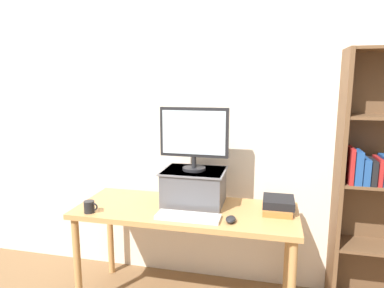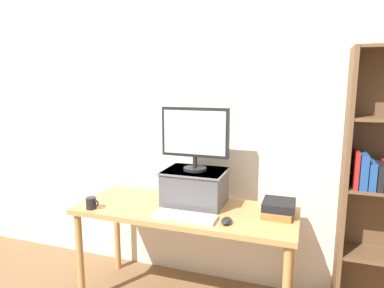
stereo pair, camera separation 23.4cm
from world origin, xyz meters
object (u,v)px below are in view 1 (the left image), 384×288
at_px(riser_box, 194,186).
at_px(bookshelf_unit, 381,182).
at_px(computer_mouse, 231,219).
at_px(keyboard, 188,217).
at_px(book_stack, 278,205).
at_px(coffee_mug, 90,207).
at_px(desk, 186,219).
at_px(computer_monitor, 194,135).

bearing_deg(riser_box, bookshelf_unit, 7.67).
xyz_separation_m(bookshelf_unit, computer_mouse, (-0.97, -0.45, -0.18)).
xyz_separation_m(keyboard, book_stack, (0.57, 0.26, 0.03)).
bearing_deg(computer_mouse, coffee_mug, -176.56).
xyz_separation_m(computer_mouse, book_stack, (0.29, 0.26, 0.03)).
distance_m(bookshelf_unit, coffee_mug, 1.99).
bearing_deg(keyboard, riser_box, 94.98).
height_order(bookshelf_unit, book_stack, bookshelf_unit).
distance_m(riser_box, coffee_mug, 0.73).
relative_size(riser_box, computer_mouse, 4.31).
height_order(desk, bookshelf_unit, bookshelf_unit).
relative_size(desk, keyboard, 3.67).
height_order(computer_monitor, coffee_mug, computer_monitor).
xyz_separation_m(desk, riser_box, (0.03, 0.11, 0.21)).
distance_m(riser_box, book_stack, 0.60).
height_order(keyboard, coffee_mug, coffee_mug).
relative_size(bookshelf_unit, coffee_mug, 18.49).
bearing_deg(book_stack, desk, -171.84).
bearing_deg(coffee_mug, computer_mouse, 3.44).
distance_m(computer_monitor, computer_mouse, 0.63).
xyz_separation_m(computer_monitor, coffee_mug, (-0.65, -0.33, -0.46)).
relative_size(computer_mouse, book_stack, 0.40).
xyz_separation_m(keyboard, computer_mouse, (0.28, 0.01, 0.01)).
bearing_deg(desk, computer_mouse, -26.70).
bearing_deg(computer_monitor, riser_box, 90.00).
distance_m(riser_box, computer_monitor, 0.37).
distance_m(desk, riser_box, 0.24).
height_order(bookshelf_unit, coffee_mug, bookshelf_unit).
height_order(desk, book_stack, book_stack).
height_order(book_stack, coffee_mug, book_stack).
height_order(desk, computer_monitor, computer_monitor).
xyz_separation_m(riser_box, computer_mouse, (0.30, -0.28, -0.11)).
relative_size(computer_monitor, keyboard, 1.17).
height_order(riser_box, computer_monitor, computer_monitor).
bearing_deg(keyboard, coffee_mug, -175.62).
bearing_deg(computer_monitor, bookshelf_unit, 7.74).
distance_m(book_stack, coffee_mug, 1.28).
distance_m(bookshelf_unit, computer_mouse, 1.08).
bearing_deg(coffee_mug, riser_box, 27.31).
relative_size(riser_box, book_stack, 1.73).
relative_size(desk, book_stack, 5.92).
relative_size(computer_monitor, coffee_mug, 4.96).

